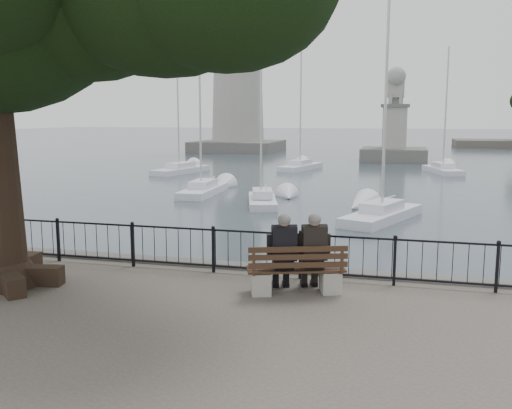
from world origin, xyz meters
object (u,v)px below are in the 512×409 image
(person_right, at_px, (313,255))
(lighthouse, at_px, (238,43))
(bench, at_px, (296,276))
(person_left, at_px, (283,256))
(lion_monument, at_px, (394,137))

(person_right, distance_m, lighthouse, 64.51)
(bench, xyz_separation_m, person_left, (-0.27, 0.02, 0.39))
(bench, height_order, lighthouse, lighthouse)
(person_left, relative_size, lighthouse, 0.05)
(lighthouse, xyz_separation_m, lion_monument, (20.00, -12.08, -11.26))
(person_left, bearing_deg, lighthouse, 107.28)
(person_left, distance_m, lighthouse, 64.52)
(person_left, bearing_deg, bench, -5.03)
(person_right, bearing_deg, lion_monument, 89.29)
(bench, bearing_deg, lion_monument, 88.95)
(person_left, bearing_deg, person_right, 19.03)
(bench, xyz_separation_m, lion_monument, (0.89, 48.50, 1.02))
(person_left, distance_m, person_right, 0.60)
(person_right, relative_size, lighthouse, 0.05)
(lion_monument, bearing_deg, person_left, -91.37)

